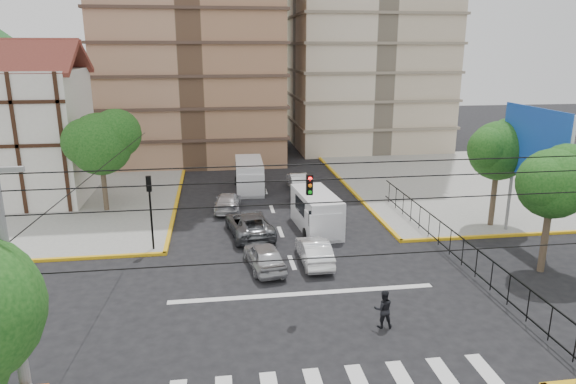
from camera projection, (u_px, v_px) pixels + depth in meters
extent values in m
plane|color=black|center=(308.00, 305.00, 23.77)|extent=(160.00, 160.00, 0.00)
cube|color=gray|center=(11.00, 200.00, 40.08)|extent=(26.00, 26.00, 0.15)
cube|color=gray|center=(489.00, 182.00, 45.53)|extent=(26.00, 26.00, 0.15)
cube|color=silver|center=(304.00, 294.00, 24.91)|extent=(13.00, 0.40, 0.01)
cube|color=silver|center=(15.00, 137.00, 38.88)|extent=(10.00, 8.00, 10.00)
cube|color=maroon|center=(13.00, 56.00, 39.10)|extent=(10.80, 4.25, 2.65)
cylinder|color=slate|center=(548.00, 220.00, 28.97)|extent=(0.20, 0.20, 4.00)
cylinder|color=slate|center=(509.00, 200.00, 32.78)|extent=(0.20, 0.20, 4.00)
cube|color=silver|center=(536.00, 144.00, 29.80)|extent=(0.25, 6.00, 4.00)
cube|color=blue|center=(533.00, 144.00, 29.77)|extent=(0.08, 6.20, 4.20)
cylinder|color=#473828|center=(545.00, 234.00, 26.87)|extent=(0.36, 0.36, 4.20)
sphere|color=#154413|center=(553.00, 184.00, 26.13)|extent=(3.60, 3.60, 3.60)
sphere|color=#154413|center=(567.00, 171.00, 26.39)|extent=(2.88, 2.88, 2.88)
sphere|color=#154413|center=(544.00, 182.00, 25.70)|extent=(2.70, 2.70, 2.70)
cylinder|color=#473828|center=(494.00, 194.00, 33.64)|extent=(0.36, 0.36, 4.48)
sphere|color=#154413|center=(499.00, 151.00, 32.85)|extent=(3.80, 3.80, 3.80)
sphere|color=#154413|center=(511.00, 141.00, 33.11)|extent=(3.04, 3.04, 3.04)
sphere|color=#154413|center=(490.00, 149.00, 32.41)|extent=(2.85, 2.85, 2.85)
cylinder|color=#473828|center=(104.00, 184.00, 36.81)|extent=(0.36, 0.36, 4.20)
sphere|color=#154413|center=(100.00, 144.00, 36.02)|extent=(4.40, 4.40, 4.40)
sphere|color=#154413|center=(116.00, 134.00, 36.28)|extent=(3.52, 3.52, 3.52)
sphere|color=#154413|center=(86.00, 142.00, 35.56)|extent=(3.30, 3.30, 3.30)
cylinder|color=black|center=(152.00, 220.00, 29.62)|extent=(0.12, 0.12, 3.50)
cube|color=black|center=(149.00, 184.00, 29.03)|extent=(0.28, 0.22, 0.90)
sphere|color=#FF0C0C|center=(148.00, 179.00, 28.95)|extent=(0.17, 0.17, 0.17)
cube|color=black|center=(309.00, 185.00, 22.20)|extent=(0.28, 0.22, 0.90)
cylinder|color=black|center=(372.00, 255.00, 13.50)|extent=(18.00, 0.03, 0.03)
cylinder|color=slate|center=(18.00, 335.00, 12.70)|extent=(0.28, 0.28, 9.00)
cube|color=silver|center=(316.00, 211.00, 33.42)|extent=(2.62, 5.53, 2.47)
cube|color=silver|center=(323.00, 225.00, 31.42)|extent=(2.14, 1.47, 1.71)
cube|color=black|center=(324.00, 217.00, 30.90)|extent=(1.98, 0.28, 0.96)
cylinder|color=black|center=(305.00, 234.00, 31.88)|extent=(0.25, 0.75, 0.75)
cylinder|color=black|center=(337.00, 232.00, 32.16)|extent=(0.25, 0.75, 0.75)
cylinder|color=black|center=(297.00, 216.00, 35.15)|extent=(0.25, 0.75, 0.75)
cylinder|color=black|center=(326.00, 215.00, 35.43)|extent=(0.25, 0.75, 0.75)
cube|color=silver|center=(249.00, 175.00, 42.86)|extent=(2.35, 5.52, 2.51)
cube|color=silver|center=(251.00, 184.00, 40.82)|extent=(2.11, 1.37, 1.75)
cube|color=black|center=(251.00, 178.00, 40.29)|extent=(2.02, 0.16, 0.98)
cylinder|color=black|center=(238.00, 191.00, 41.29)|extent=(0.25, 0.76, 0.76)
cylinder|color=black|center=(264.00, 190.00, 41.57)|extent=(0.25, 0.76, 0.76)
cylinder|color=black|center=(236.00, 181.00, 44.62)|extent=(0.25, 0.76, 0.76)
cylinder|color=black|center=(260.00, 180.00, 44.90)|extent=(0.25, 0.76, 0.76)
imported|color=#AFB0B4|center=(264.00, 256.00, 27.60)|extent=(2.28, 4.41, 1.43)
imported|color=white|center=(314.00, 251.00, 28.30)|extent=(1.51, 4.26, 1.40)
imported|color=#5A5D62|center=(249.00, 224.00, 32.57)|extent=(3.17, 5.65, 1.49)
imported|color=#B9B9BE|center=(228.00, 202.00, 37.57)|extent=(2.21, 4.57, 1.28)
imported|color=#27272A|center=(302.00, 196.00, 38.66)|extent=(2.16, 4.50, 1.48)
imported|color=silver|center=(298.00, 181.00, 43.31)|extent=(1.50, 4.27, 1.40)
imported|color=black|center=(383.00, 309.00, 21.73)|extent=(0.87, 0.71, 1.69)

